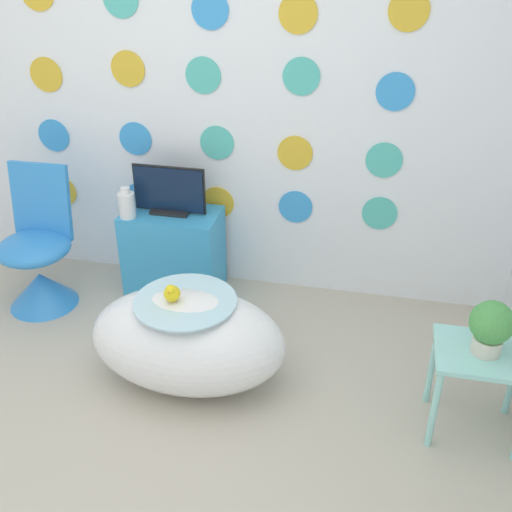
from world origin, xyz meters
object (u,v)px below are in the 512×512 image
(vase, at_px, (127,204))
(potted_plant_left, at_px, (491,326))
(tv, at_px, (169,193))
(bathtub, at_px, (188,339))
(chair, at_px, (39,265))

(vase, distance_m, potted_plant_left, 2.12)
(vase, bearing_deg, tv, 26.12)
(bathtub, relative_size, chair, 1.16)
(tv, relative_size, vase, 2.36)
(bathtub, bearing_deg, tv, 113.62)
(chair, xyz_separation_m, potted_plant_left, (2.50, -0.54, 0.33))
(vase, bearing_deg, potted_plant_left, -21.06)
(tv, bearing_deg, bathtub, -66.38)
(bathtub, distance_m, potted_plant_left, 1.43)
(bathtub, height_order, chair, chair)
(bathtub, relative_size, potted_plant_left, 3.95)
(tv, relative_size, potted_plant_left, 1.76)
(tv, distance_m, vase, 0.26)
(potted_plant_left, bearing_deg, vase, 158.94)
(bathtub, xyz_separation_m, tv, (-0.36, 0.83, 0.42))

